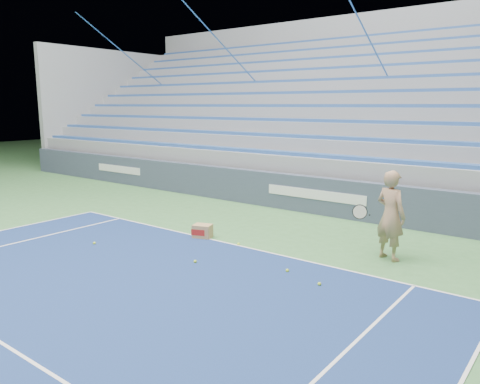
# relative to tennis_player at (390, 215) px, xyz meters

# --- Properties ---
(sponsor_barrier) EXTENTS (30.00, 0.32, 1.10)m
(sponsor_barrier) POSITION_rel_tennis_player_xyz_m (-3.19, 2.81, -0.39)
(sponsor_barrier) COLOR #384256
(sponsor_barrier) RESTS_ON ground
(bleachers) EXTENTS (31.00, 9.15, 7.30)m
(bleachers) POSITION_rel_tennis_player_xyz_m (-3.19, 8.52, 1.42)
(bleachers) COLOR gray
(bleachers) RESTS_ON ground
(tennis_player) EXTENTS (1.01, 0.95, 1.88)m
(tennis_player) POSITION_rel_tennis_player_xyz_m (0.00, 0.00, 0.00)
(tennis_player) COLOR tan
(tennis_player) RESTS_ON ground
(ball_box) EXTENTS (0.52, 0.46, 0.33)m
(ball_box) POSITION_rel_tennis_player_xyz_m (-4.17, -1.18, -0.78)
(ball_box) COLOR #AB8652
(ball_box) RESTS_ON ground
(tennis_ball_0) EXTENTS (0.07, 0.07, 0.07)m
(tennis_ball_0) POSITION_rel_tennis_player_xyz_m (-0.44, -2.20, -0.91)
(tennis_ball_0) COLOR #BFE92F
(tennis_ball_0) RESTS_ON ground
(tennis_ball_1) EXTENTS (0.07, 0.07, 0.07)m
(tennis_ball_1) POSITION_rel_tennis_player_xyz_m (-5.78, -3.13, -0.91)
(tennis_ball_1) COLOR #BFE92F
(tennis_ball_1) RESTS_ON ground
(tennis_ball_2) EXTENTS (0.07, 0.07, 0.07)m
(tennis_ball_2) POSITION_rel_tennis_player_xyz_m (-3.04, -2.66, -0.91)
(tennis_ball_2) COLOR #BFE92F
(tennis_ball_2) RESTS_ON ground
(tennis_ball_3) EXTENTS (0.07, 0.07, 0.07)m
(tennis_ball_3) POSITION_rel_tennis_player_xyz_m (-1.26, -1.96, -0.91)
(tennis_ball_3) COLOR #BFE92F
(tennis_ball_3) RESTS_ON ground
(tennis_ball_4) EXTENTS (0.07, 0.07, 0.07)m
(tennis_ball_4) POSITION_rel_tennis_player_xyz_m (-3.08, -1.15, -0.91)
(tennis_ball_4) COLOR #BFE92F
(tennis_ball_4) RESTS_ON ground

